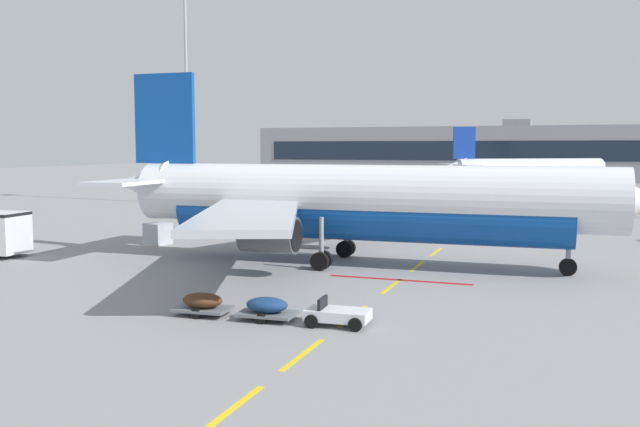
% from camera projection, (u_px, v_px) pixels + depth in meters
% --- Properties ---
extents(apron_paint_markings, '(8.00, 95.23, 0.01)m').
position_uv_depth(apron_paint_markings, '(446.00, 244.00, 52.03)').
color(apron_paint_markings, yellow).
rests_on(apron_paint_markings, ground).
extents(airliner_foreground, '(34.73, 34.62, 12.20)m').
position_uv_depth(airliner_foreground, '(356.00, 201.00, 42.86)').
color(airliner_foreground, white).
rests_on(airliner_foreground, ground).
extents(airliner_mid_left, '(27.98, 26.20, 10.56)m').
position_uv_depth(airliner_mid_left, '(528.00, 170.00, 116.11)').
color(airliner_mid_left, silver).
rests_on(airliner_mid_left, ground).
extents(baggage_train, '(8.67, 2.00, 1.14)m').
position_uv_depth(baggage_train, '(268.00, 308.00, 29.16)').
color(baggage_train, silver).
rests_on(baggage_train, ground).
extents(uld_cargo_container, '(1.91, 1.88, 1.60)m').
position_uv_depth(uld_cargo_container, '(158.00, 234.00, 51.89)').
color(uld_cargo_container, '#B7BCC6').
rests_on(uld_cargo_container, ground).
extents(apron_light_mast_near, '(1.80, 1.80, 27.97)m').
position_uv_depth(apron_light_mast_near, '(186.00, 69.00, 87.27)').
color(apron_light_mast_near, slate).
rests_on(apron_light_mast_near, ground).
extents(terminal_satellite, '(90.14, 18.76, 13.37)m').
position_uv_depth(terminal_satellite, '(456.00, 153.00, 159.10)').
color(terminal_satellite, gray).
rests_on(terminal_satellite, ground).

